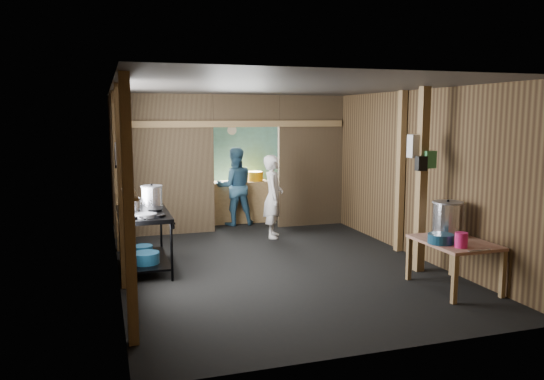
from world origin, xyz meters
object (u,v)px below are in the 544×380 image
object	(u,v)px
stove_pot_large	(152,196)
pink_bucket	(461,240)
cook	(273,196)
prep_table	(454,265)
gas_range	(144,241)
yellow_tub	(255,176)
stock_pot	(447,219)

from	to	relation	value
stove_pot_large	pink_bucket	size ratio (longest dim) A/B	1.79
stove_pot_large	cook	distance (m)	2.43
prep_table	cook	world-z (taller)	cook
gas_range	cook	xyz separation A→B (m)	(2.40, 1.42, 0.33)
gas_range	pink_bucket	distance (m)	4.29
stove_pot_large	pink_bucket	world-z (taller)	stove_pot_large
yellow_tub	cook	world-z (taller)	cook
stock_pot	pink_bucket	bearing A→B (deg)	-111.73
stock_pot	cook	bearing A→B (deg)	114.20
pink_bucket	yellow_tub	distance (m)	5.49
pink_bucket	yellow_tub	bearing A→B (deg)	101.16
prep_table	cook	distance (m)	3.74
prep_table	cook	bearing A→B (deg)	110.62
gas_range	stock_pot	size ratio (longest dim) A/B	3.06
stock_pot	yellow_tub	bearing A→B (deg)	105.49
stove_pot_large	stock_pot	world-z (taller)	stove_pot_large
prep_table	stove_pot_large	world-z (taller)	stove_pot_large
pink_bucket	cook	distance (m)	3.97
prep_table	stock_pot	xyz separation A→B (m)	(0.11, 0.32, 0.53)
prep_table	yellow_tub	size ratio (longest dim) A/B	3.00
yellow_tub	pink_bucket	bearing A→B (deg)	-78.84
stove_pot_large	yellow_tub	world-z (taller)	stove_pot_large
gas_range	yellow_tub	distance (m)	3.95
gas_range	prep_table	distance (m)	4.24
stock_pot	yellow_tub	xyz separation A→B (m)	(-1.31, 4.74, 0.11)
stock_pot	pink_bucket	size ratio (longest dim) A/B	2.57
yellow_tub	cook	distance (m)	1.60
stock_pot	cook	distance (m)	3.46
prep_table	stove_pot_large	size ratio (longest dim) A/B	3.21
stock_pot	cook	xyz separation A→B (m)	(-1.42, 3.16, -0.09)
pink_bucket	yellow_tub	size ratio (longest dim) A/B	0.52
cook	stock_pot	bearing A→B (deg)	-137.38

